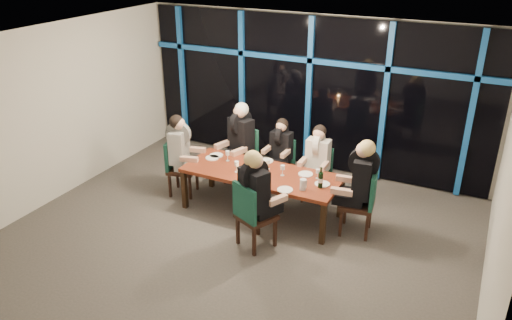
% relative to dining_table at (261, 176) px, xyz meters
% --- Properties ---
extents(room, '(7.04, 7.00, 3.02)m').
position_rel_dining_table_xyz_m(room, '(0.00, -0.80, 1.34)').
color(room, '#58524E').
rests_on(room, ground).
extents(window_wall, '(6.86, 0.43, 2.94)m').
position_rel_dining_table_xyz_m(window_wall, '(0.01, 2.13, 0.87)').
color(window_wall, black).
rests_on(window_wall, ground).
extents(dining_table, '(2.60, 1.00, 0.75)m').
position_rel_dining_table_xyz_m(dining_table, '(0.00, 0.00, 0.00)').
color(dining_table, maroon).
rests_on(dining_table, ground).
extents(chair_far_left, '(0.63, 0.63, 1.08)m').
position_rel_dining_table_xyz_m(chair_far_left, '(-0.79, 0.87, -0.08)').
color(chair_far_left, black).
rests_on(chair_far_left, ground).
extents(chair_far_mid, '(0.44, 0.44, 0.91)m').
position_rel_dining_table_xyz_m(chair_far_mid, '(-0.09, 1.06, -0.17)').
color(chair_far_mid, black).
rests_on(chair_far_mid, ground).
extents(chair_far_right, '(0.45, 0.45, 0.95)m').
position_rel_dining_table_xyz_m(chair_far_right, '(0.67, 0.88, -0.15)').
color(chair_far_right, black).
rests_on(chair_far_right, ground).
extents(chair_end_left, '(0.57, 0.57, 1.02)m').
position_rel_dining_table_xyz_m(chair_end_left, '(-1.64, -0.04, -0.11)').
color(chair_end_left, black).
rests_on(chair_end_left, ground).
extents(chair_end_right, '(0.56, 0.56, 1.07)m').
position_rel_dining_table_xyz_m(chair_end_right, '(1.69, 0.11, -0.08)').
color(chair_end_right, black).
rests_on(chair_end_right, ground).
extents(chair_near_mid, '(0.66, 0.66, 1.07)m').
position_rel_dining_table_xyz_m(chair_near_mid, '(0.32, -1.00, -0.08)').
color(chair_near_mid, black).
rests_on(chair_near_mid, ground).
extents(diner_far_left, '(0.64, 0.74, 1.05)m').
position_rel_dining_table_xyz_m(diner_far_left, '(-0.82, 0.78, 0.35)').
color(diner_far_left, black).
rests_on(diner_far_left, ground).
extents(diner_far_mid, '(0.46, 0.57, 0.88)m').
position_rel_dining_table_xyz_m(diner_far_mid, '(-0.09, 0.99, 0.19)').
color(diner_far_mid, black).
rests_on(diner_far_mid, ground).
extents(diner_far_right, '(0.47, 0.59, 0.93)m').
position_rel_dining_table_xyz_m(diner_far_right, '(0.67, 0.80, 0.23)').
color(diner_far_right, silver).
rests_on(diner_far_right, ground).
extents(diner_end_left, '(0.68, 0.58, 0.99)m').
position_rel_dining_table_xyz_m(diner_end_left, '(-1.55, -0.01, 0.29)').
color(diner_end_left, black).
rests_on(diner_end_left, ground).
extents(diner_end_right, '(0.70, 0.57, 1.05)m').
position_rel_dining_table_xyz_m(diner_end_right, '(1.60, 0.10, 0.34)').
color(diner_end_right, black).
rests_on(diner_end_right, ground).
extents(diner_near_mid, '(0.68, 0.74, 1.04)m').
position_rel_dining_table_xyz_m(diner_near_mid, '(0.36, -0.92, 0.34)').
color(diner_near_mid, black).
rests_on(diner_near_mid, ground).
extents(plate_far_left, '(0.24, 0.24, 0.01)m').
position_rel_dining_table_xyz_m(plate_far_left, '(-1.00, 0.24, 0.08)').
color(plate_far_left, white).
rests_on(plate_far_left, dining_table).
extents(plate_far_mid, '(0.24, 0.24, 0.01)m').
position_rel_dining_table_xyz_m(plate_far_mid, '(-0.11, 0.42, 0.08)').
color(plate_far_mid, white).
rests_on(plate_far_mid, dining_table).
extents(plate_far_right, '(0.24, 0.24, 0.01)m').
position_rel_dining_table_xyz_m(plate_far_right, '(0.68, 0.24, 0.08)').
color(plate_far_right, white).
rests_on(plate_far_right, dining_table).
extents(plate_end_left, '(0.24, 0.24, 0.01)m').
position_rel_dining_table_xyz_m(plate_end_left, '(-1.01, 0.12, 0.08)').
color(plate_end_left, white).
rests_on(plate_end_left, dining_table).
extents(plate_end_right, '(0.24, 0.24, 0.01)m').
position_rel_dining_table_xyz_m(plate_end_right, '(1.04, 0.03, 0.08)').
color(plate_end_right, white).
rests_on(plate_end_right, dining_table).
extents(plate_near_mid, '(0.24, 0.24, 0.01)m').
position_rel_dining_table_xyz_m(plate_near_mid, '(0.60, -0.41, 0.08)').
color(plate_near_mid, white).
rests_on(plate_near_mid, dining_table).
extents(wine_bottle, '(0.08, 0.08, 0.34)m').
position_rel_dining_table_xyz_m(wine_bottle, '(1.05, -0.08, 0.20)').
color(wine_bottle, black).
rests_on(wine_bottle, dining_table).
extents(water_pitcher, '(0.11, 0.10, 0.18)m').
position_rel_dining_table_xyz_m(water_pitcher, '(0.83, -0.27, 0.16)').
color(water_pitcher, silver).
rests_on(water_pitcher, dining_table).
extents(tea_light, '(0.05, 0.05, 0.03)m').
position_rel_dining_table_xyz_m(tea_light, '(-0.12, -0.23, 0.08)').
color(tea_light, '#FAA14B').
rests_on(tea_light, dining_table).
extents(wine_glass_a, '(0.07, 0.07, 0.19)m').
position_rel_dining_table_xyz_m(wine_glass_a, '(-0.37, -0.17, 0.21)').
color(wine_glass_a, white).
rests_on(wine_glass_a, dining_table).
extents(wine_glass_b, '(0.06, 0.06, 0.16)m').
position_rel_dining_table_xyz_m(wine_glass_b, '(0.04, 0.16, 0.19)').
color(wine_glass_b, silver).
rests_on(wine_glass_b, dining_table).
extents(wine_glass_c, '(0.07, 0.07, 0.18)m').
position_rel_dining_table_xyz_m(wine_glass_c, '(0.36, 0.04, 0.20)').
color(wine_glass_c, silver).
rests_on(wine_glass_c, dining_table).
extents(wine_glass_d, '(0.07, 0.07, 0.18)m').
position_rel_dining_table_xyz_m(wine_glass_d, '(-0.71, 0.15, 0.20)').
color(wine_glass_d, silver).
rests_on(wine_glass_d, dining_table).
extents(wine_glass_e, '(0.06, 0.06, 0.16)m').
position_rel_dining_table_xyz_m(wine_glass_e, '(0.90, 0.19, 0.19)').
color(wine_glass_e, silver).
rests_on(wine_glass_e, dining_table).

